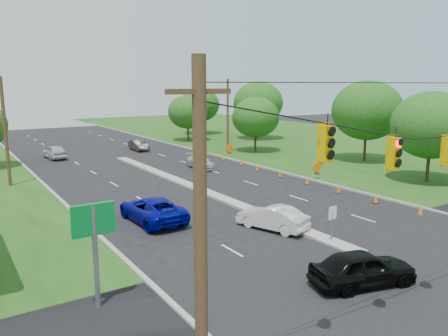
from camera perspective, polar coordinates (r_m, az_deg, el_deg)
ground at (r=20.99m, az=26.14°, el=-13.75°), size 160.00×160.00×0.00m
grass_right at (r=55.90m, az=24.63°, el=1.29°), size 40.00×160.00×0.06m
cross_street at (r=20.99m, az=26.14°, el=-13.75°), size 160.00×14.00×0.02m
curb_left at (r=40.84m, az=-22.78°, el=-1.78°), size 0.25×110.00×0.16m
curb_right at (r=48.44m, az=1.36°, el=0.95°), size 0.25×110.00×0.16m
median at (r=35.73m, az=-3.91°, el=-2.66°), size 1.00×34.00×0.18m
median_sign at (r=23.81m, az=13.98°, el=-6.27°), size 0.55×0.06×2.05m
utility_pole_far_left at (r=39.83m, az=-26.65°, el=4.18°), size 0.28×0.28×9.00m
utility_pole_far_right at (r=53.34m, az=0.48°, el=6.74°), size 0.28×0.28×9.00m
cone_1 at (r=31.09m, az=24.29°, el=-5.02°), size 0.32×0.32×0.70m
cone_2 at (r=33.02m, az=19.21°, el=-3.76°), size 0.32×0.32×0.70m
cone_3 at (r=35.19m, az=14.73°, el=-2.63°), size 0.32×0.32×0.70m
cone_4 at (r=37.57m, az=10.80°, el=-1.61°), size 0.32×0.32×0.70m
cone_5 at (r=40.10m, az=7.35°, el=-0.72°), size 0.32×0.32×0.70m
cone_6 at (r=42.78m, az=4.33°, el=0.07°), size 0.32×0.32×0.70m
cone_7 at (r=45.90m, az=2.28°, el=0.83°), size 0.32×0.32×0.70m
cone_8 at (r=48.76m, az=-0.09°, el=1.44°), size 0.32×0.32×0.70m
cone_9 at (r=51.70m, az=-2.19°, el=1.97°), size 0.32×0.32×0.70m
work_sign_1 at (r=39.57m, az=12.05°, el=0.07°), size 1.27×0.58×1.37m
work_sign_2 at (r=50.29m, az=0.74°, el=2.58°), size 1.27×0.58×1.37m
tree_7 at (r=41.00m, az=25.48°, el=5.08°), size 6.72×6.72×7.84m
tree_8 at (r=50.00m, az=18.19°, el=7.16°), size 7.56×7.56×8.82m
tree_9 at (r=54.55m, az=4.15°, el=6.63°), size 5.88×5.88×6.86m
tree_10 at (r=67.27m, az=4.49°, el=8.49°), size 7.56×7.56×8.82m
tree_11 at (r=74.26m, az=-3.22°, el=8.25°), size 6.72×6.72×7.84m
tree_12 at (r=65.27m, az=-4.75°, el=7.32°), size 5.88×5.88×6.86m
black_sedan at (r=19.62m, az=17.67°, el=-12.37°), size 4.88×2.92×1.56m
white_sedan at (r=25.77m, az=6.31°, el=-6.45°), size 2.82×4.54×1.41m
blue_pickup at (r=27.37m, az=-9.37°, el=-5.34°), size 2.76×5.67×1.55m
silver_car_far at (r=44.18m, az=-3.19°, el=0.83°), size 2.65×4.79×1.31m
silver_car_oncoming at (r=53.40m, az=-21.24°, el=1.98°), size 2.16×4.67×1.55m
dark_car_receding at (r=56.96m, az=-11.09°, el=2.93°), size 1.52×4.13×1.35m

